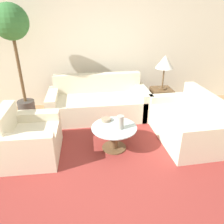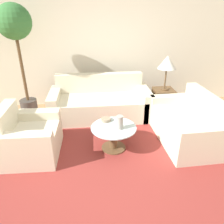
{
  "view_description": "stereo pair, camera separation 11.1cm",
  "coord_description": "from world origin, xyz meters",
  "px_view_note": "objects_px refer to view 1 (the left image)",
  "views": [
    {
      "loc": [
        -0.36,
        -2.2,
        2.14
      ],
      "look_at": [
        0.1,
        1.04,
        0.55
      ],
      "focal_mm": 35.0,
      "sensor_mm": 36.0,
      "label": 1
    },
    {
      "loc": [
        -0.25,
        -2.21,
        2.14
      ],
      "look_at": [
        0.1,
        1.04,
        0.55
      ],
      "focal_mm": 35.0,
      "sensor_mm": 36.0,
      "label": 2
    }
  ],
  "objects_px": {
    "bowl": "(106,120)",
    "armchair": "(27,140)",
    "potted_plant": "(13,37)",
    "coffee_table": "(114,135)",
    "loveseat": "(188,124)",
    "table_lamp": "(165,63)",
    "vase": "(120,122)",
    "sofa_main": "(99,103)"
  },
  "relations": [
    {
      "from": "coffee_table",
      "to": "potted_plant",
      "type": "relative_size",
      "value": 0.33
    },
    {
      "from": "armchair",
      "to": "table_lamp",
      "type": "bearing_deg",
      "value": -62.5
    },
    {
      "from": "bowl",
      "to": "vase",
      "type": "bearing_deg",
      "value": -55.07
    },
    {
      "from": "vase",
      "to": "bowl",
      "type": "relative_size",
      "value": 1.32
    },
    {
      "from": "coffee_table",
      "to": "table_lamp",
      "type": "relative_size",
      "value": 1.02
    },
    {
      "from": "sofa_main",
      "to": "bowl",
      "type": "height_order",
      "value": "sofa_main"
    },
    {
      "from": "coffee_table",
      "to": "vase",
      "type": "distance_m",
      "value": 0.27
    },
    {
      "from": "armchair",
      "to": "coffee_table",
      "type": "distance_m",
      "value": 1.36
    },
    {
      "from": "armchair",
      "to": "loveseat",
      "type": "distance_m",
      "value": 2.7
    },
    {
      "from": "table_lamp",
      "to": "vase",
      "type": "xyz_separation_m",
      "value": [
        -1.14,
        -1.32,
        -0.59
      ]
    },
    {
      "from": "loveseat",
      "to": "coffee_table",
      "type": "bearing_deg",
      "value": -85.52
    },
    {
      "from": "armchair",
      "to": "vase",
      "type": "bearing_deg",
      "value": -90.53
    },
    {
      "from": "armchair",
      "to": "coffee_table",
      "type": "xyz_separation_m",
      "value": [
        1.36,
        0.01,
        -0.02
      ]
    },
    {
      "from": "armchair",
      "to": "bowl",
      "type": "xyz_separation_m",
      "value": [
        1.25,
        0.23,
        0.15
      ]
    },
    {
      "from": "coffee_table",
      "to": "potted_plant",
      "type": "height_order",
      "value": "potted_plant"
    },
    {
      "from": "table_lamp",
      "to": "potted_plant",
      "type": "height_order",
      "value": "potted_plant"
    },
    {
      "from": "bowl",
      "to": "loveseat",
      "type": "bearing_deg",
      "value": -2.79
    },
    {
      "from": "armchair",
      "to": "potted_plant",
      "type": "bearing_deg",
      "value": 13.33
    },
    {
      "from": "potted_plant",
      "to": "vase",
      "type": "distance_m",
      "value": 2.51
    },
    {
      "from": "table_lamp",
      "to": "coffee_table",
      "type": "bearing_deg",
      "value": -134.28
    },
    {
      "from": "armchair",
      "to": "table_lamp",
      "type": "xyz_separation_m",
      "value": [
        2.59,
        1.27,
        0.82
      ]
    },
    {
      "from": "bowl",
      "to": "armchair",
      "type": "bearing_deg",
      "value": -169.57
    },
    {
      "from": "sofa_main",
      "to": "potted_plant",
      "type": "xyz_separation_m",
      "value": [
        -1.51,
        0.09,
        1.35
      ]
    },
    {
      "from": "sofa_main",
      "to": "coffee_table",
      "type": "relative_size",
      "value": 2.81
    },
    {
      "from": "sofa_main",
      "to": "table_lamp",
      "type": "relative_size",
      "value": 2.88
    },
    {
      "from": "loveseat",
      "to": "bowl",
      "type": "bearing_deg",
      "value": -94.75
    },
    {
      "from": "loveseat",
      "to": "bowl",
      "type": "relative_size",
      "value": 9.01
    },
    {
      "from": "bowl",
      "to": "potted_plant",
      "type": "bearing_deg",
      "value": 143.62
    },
    {
      "from": "armchair",
      "to": "table_lamp",
      "type": "height_order",
      "value": "table_lamp"
    },
    {
      "from": "loveseat",
      "to": "table_lamp",
      "type": "xyz_separation_m",
      "value": [
        -0.1,
        1.11,
        0.82
      ]
    },
    {
      "from": "armchair",
      "to": "table_lamp",
      "type": "relative_size",
      "value": 1.34
    },
    {
      "from": "coffee_table",
      "to": "bowl",
      "type": "height_order",
      "value": "bowl"
    },
    {
      "from": "coffee_table",
      "to": "bowl",
      "type": "distance_m",
      "value": 0.3
    },
    {
      "from": "loveseat",
      "to": "potted_plant",
      "type": "xyz_separation_m",
      "value": [
        -2.99,
        1.21,
        1.35
      ]
    },
    {
      "from": "sofa_main",
      "to": "armchair",
      "type": "xyz_separation_m",
      "value": [
        -1.22,
        -1.27,
        0.0
      ]
    },
    {
      "from": "loveseat",
      "to": "potted_plant",
      "type": "distance_m",
      "value": 3.49
    },
    {
      "from": "coffee_table",
      "to": "bowl",
      "type": "bearing_deg",
      "value": 115.56
    },
    {
      "from": "coffee_table",
      "to": "table_lamp",
      "type": "xyz_separation_m",
      "value": [
        1.23,
        1.26,
        0.84
      ]
    },
    {
      "from": "table_lamp",
      "to": "sofa_main",
      "type": "bearing_deg",
      "value": 179.9
    },
    {
      "from": "loveseat",
      "to": "bowl",
      "type": "distance_m",
      "value": 1.45
    },
    {
      "from": "table_lamp",
      "to": "vase",
      "type": "bearing_deg",
      "value": -130.88
    },
    {
      "from": "sofa_main",
      "to": "potted_plant",
      "type": "distance_m",
      "value": 2.03
    }
  ]
}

